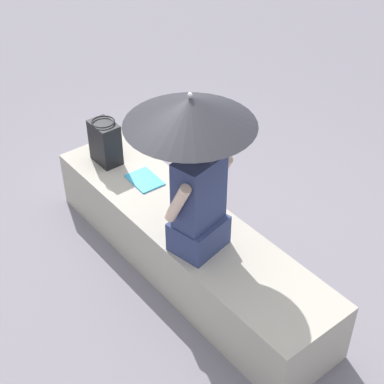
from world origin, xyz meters
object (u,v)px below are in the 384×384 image
at_px(person_seated, 199,200).
at_px(magazine, 145,180).
at_px(parasol, 190,111).
at_px(handbag_black, 105,142).

distance_m(person_seated, magazine, 0.92).
relative_size(parasol, handbag_black, 3.01).
bearing_deg(parasol, handbag_black, -3.08).
bearing_deg(person_seated, handbag_black, -2.62).
bearing_deg(magazine, person_seated, 173.24).
distance_m(parasol, magazine, 1.25).
bearing_deg(handbag_black, person_seated, 177.38).
distance_m(person_seated, handbag_black, 1.25).
relative_size(person_seated, parasol, 0.81).
xyz_separation_m(person_seated, magazine, (0.83, -0.14, -0.38)).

